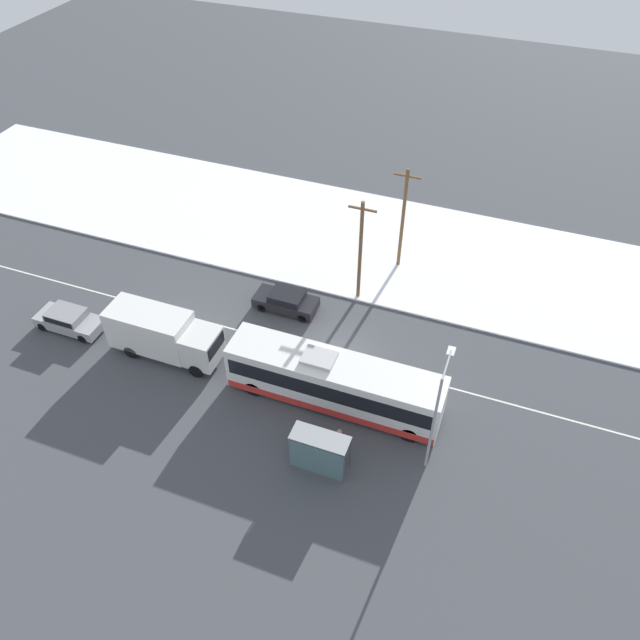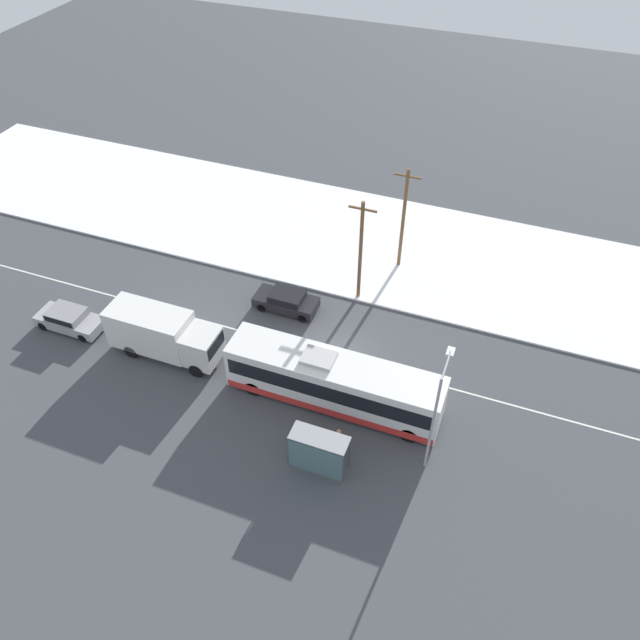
# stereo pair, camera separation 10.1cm
# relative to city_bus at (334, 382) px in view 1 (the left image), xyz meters

# --- Properties ---
(ground_plane) EXTENTS (120.00, 120.00, 0.00)m
(ground_plane) POSITION_rel_city_bus_xyz_m (-0.90, 3.31, -1.63)
(ground_plane) COLOR #424449
(snow_lot) EXTENTS (80.00, 13.12, 0.12)m
(snow_lot) POSITION_rel_city_bus_xyz_m (-0.90, 15.26, -1.57)
(snow_lot) COLOR white
(snow_lot) RESTS_ON ground_plane
(lane_marking_center) EXTENTS (60.00, 0.12, 0.00)m
(lane_marking_center) POSITION_rel_city_bus_xyz_m (-0.90, 3.31, -1.63)
(lane_marking_center) COLOR silver
(lane_marking_center) RESTS_ON ground_plane
(city_bus) EXTENTS (12.16, 2.57, 3.33)m
(city_bus) POSITION_rel_city_bus_xyz_m (0.00, 0.00, 0.00)
(city_bus) COLOR white
(city_bus) RESTS_ON ground_plane
(box_truck) EXTENTS (6.94, 2.30, 3.07)m
(box_truck) POSITION_rel_city_bus_xyz_m (-10.91, -0.03, 0.06)
(box_truck) COLOR silver
(box_truck) RESTS_ON ground_plane
(sedan_car) EXTENTS (4.17, 1.80, 1.38)m
(sedan_car) POSITION_rel_city_bus_xyz_m (-5.58, 6.31, -0.87)
(sedan_car) COLOR black
(sedan_car) RESTS_ON ground_plane
(parked_car_near_truck) EXTENTS (4.35, 1.80, 1.40)m
(parked_car_near_truck) POSITION_rel_city_bus_xyz_m (-17.79, -0.24, -0.86)
(parked_car_near_truck) COLOR #9E9EA3
(parked_car_near_truck) RESTS_ON ground_plane
(pedestrian_at_stop) EXTENTS (0.64, 0.28, 1.77)m
(pedestrian_at_stop) POSITION_rel_city_bus_xyz_m (1.39, -3.12, -0.54)
(pedestrian_at_stop) COLOR #23232D
(pedestrian_at_stop) RESTS_ON ground_plane
(bus_shelter) EXTENTS (2.98, 1.20, 2.40)m
(bus_shelter) POSITION_rel_city_bus_xyz_m (0.78, -4.60, 0.05)
(bus_shelter) COLOR gray
(bus_shelter) RESTS_ON ground_plane
(streetlamp) EXTENTS (0.36, 2.35, 6.78)m
(streetlamp) POSITION_rel_city_bus_xyz_m (5.90, -1.92, 2.68)
(streetlamp) COLOR #9EA3A8
(streetlamp) RESTS_ON ground_plane
(utility_pole_roadside) EXTENTS (1.80, 0.24, 7.49)m
(utility_pole_roadside) POSITION_rel_city_bus_xyz_m (-1.53, 9.12, 2.30)
(utility_pole_roadside) COLOR brown
(utility_pole_roadside) RESTS_ON ground_plane
(utility_pole_snowlot) EXTENTS (1.80, 0.24, 7.72)m
(utility_pole_snowlot) POSITION_rel_city_bus_xyz_m (0.09, 13.44, 2.42)
(utility_pole_snowlot) COLOR brown
(utility_pole_snowlot) RESTS_ON ground_plane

